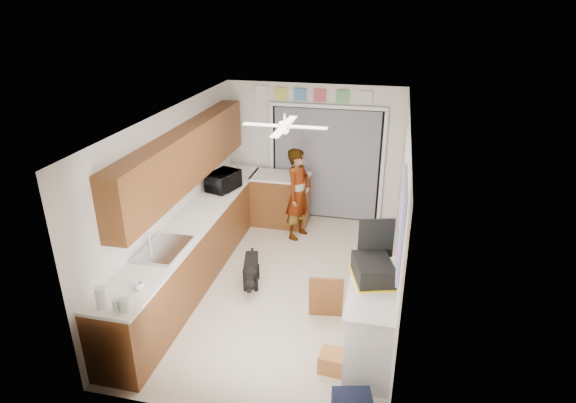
{
  "coord_description": "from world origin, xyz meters",
  "views": [
    {
      "loc": [
        1.42,
        -5.86,
        3.92
      ],
      "look_at": [
        0.0,
        0.4,
        1.15
      ],
      "focal_mm": 30.0,
      "sensor_mm": 36.0,
      "label": 1
    }
  ],
  "objects_px": {
    "suitcase": "(373,270)",
    "dog": "(251,270)",
    "paper_towel_roll": "(101,298)",
    "cardboard_box": "(336,362)",
    "microwave": "(223,181)",
    "cup": "(139,286)",
    "man": "(298,194)"
  },
  "relations": [
    {
      "from": "man",
      "to": "microwave",
      "type": "bearing_deg",
      "value": 128.63
    },
    {
      "from": "paper_towel_roll",
      "to": "suitcase",
      "type": "relative_size",
      "value": 0.44
    },
    {
      "from": "dog",
      "to": "cardboard_box",
      "type": "bearing_deg",
      "value": -58.37
    },
    {
      "from": "cardboard_box",
      "to": "suitcase",
      "type": "bearing_deg",
      "value": 58.03
    },
    {
      "from": "microwave",
      "to": "cardboard_box",
      "type": "height_order",
      "value": "microwave"
    },
    {
      "from": "microwave",
      "to": "cup",
      "type": "xyz_separation_m",
      "value": [
        0.09,
        -2.99,
        -0.11
      ]
    },
    {
      "from": "microwave",
      "to": "cup",
      "type": "bearing_deg",
      "value": -161.85
    },
    {
      "from": "cup",
      "to": "dog",
      "type": "height_order",
      "value": "cup"
    },
    {
      "from": "cup",
      "to": "dog",
      "type": "bearing_deg",
      "value": 67.08
    },
    {
      "from": "suitcase",
      "to": "cardboard_box",
      "type": "xyz_separation_m",
      "value": [
        -0.32,
        -0.51,
        -0.94
      ]
    },
    {
      "from": "microwave",
      "to": "suitcase",
      "type": "distance_m",
      "value": 3.4
    },
    {
      "from": "paper_towel_roll",
      "to": "cardboard_box",
      "type": "distance_m",
      "value": 2.64
    },
    {
      "from": "cup",
      "to": "man",
      "type": "height_order",
      "value": "man"
    },
    {
      "from": "paper_towel_roll",
      "to": "microwave",
      "type": "bearing_deg",
      "value": 88.1
    },
    {
      "from": "cardboard_box",
      "to": "dog",
      "type": "bearing_deg",
      "value": 134.24
    },
    {
      "from": "paper_towel_roll",
      "to": "cardboard_box",
      "type": "relative_size",
      "value": 0.66
    },
    {
      "from": "cardboard_box",
      "to": "dog",
      "type": "height_order",
      "value": "dog"
    },
    {
      "from": "cup",
      "to": "paper_towel_roll",
      "type": "bearing_deg",
      "value": -118.2
    },
    {
      "from": "cup",
      "to": "paper_towel_roll",
      "type": "height_order",
      "value": "paper_towel_roll"
    },
    {
      "from": "cup",
      "to": "dog",
      "type": "distance_m",
      "value": 2.03
    },
    {
      "from": "microwave",
      "to": "suitcase",
      "type": "height_order",
      "value": "microwave"
    },
    {
      "from": "cup",
      "to": "cardboard_box",
      "type": "xyz_separation_m",
      "value": [
        2.17,
        0.27,
        -0.87
      ]
    },
    {
      "from": "man",
      "to": "dog",
      "type": "distance_m",
      "value": 1.8
    },
    {
      "from": "cup",
      "to": "cardboard_box",
      "type": "distance_m",
      "value": 2.35
    },
    {
      "from": "suitcase",
      "to": "dog",
      "type": "distance_m",
      "value": 2.15
    },
    {
      "from": "suitcase",
      "to": "dog",
      "type": "relative_size",
      "value": 0.85
    },
    {
      "from": "man",
      "to": "dog",
      "type": "xyz_separation_m",
      "value": [
        -0.35,
        -1.67,
        -0.55
      ]
    },
    {
      "from": "suitcase",
      "to": "dog",
      "type": "height_order",
      "value": "suitcase"
    },
    {
      "from": "paper_towel_roll",
      "to": "dog",
      "type": "distance_m",
      "value": 2.47
    },
    {
      "from": "suitcase",
      "to": "cup",
      "type": "bearing_deg",
      "value": -178.94
    },
    {
      "from": "paper_towel_roll",
      "to": "man",
      "type": "relative_size",
      "value": 0.15
    },
    {
      "from": "microwave",
      "to": "paper_towel_roll",
      "type": "relative_size",
      "value": 2.32
    }
  ]
}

